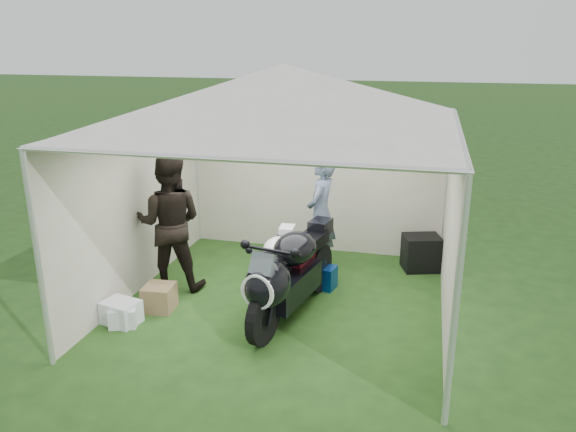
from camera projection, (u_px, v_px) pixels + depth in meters
name	position (u px, v px, depth m)	size (l,w,h in m)	color
ground	(283.00, 302.00, 7.31)	(80.00, 80.00, 0.00)	#1E3D15
canopy_tent	(284.00, 101.00, 6.56)	(5.66, 5.66, 3.00)	silver
motorcycle_white	(276.00, 269.00, 7.11)	(0.48, 1.78, 0.88)	black
motorcycle_black	(289.00, 273.00, 6.70)	(0.76, 2.19, 1.09)	black
paddock_stand	(320.00, 276.00, 7.70)	(0.42, 0.26, 0.31)	#0F40AB
person_dark_jacket	(170.00, 223.00, 7.48)	(0.90, 0.70, 1.86)	black
person_blue_jacket	(321.00, 214.00, 8.13)	(0.62, 0.41, 1.70)	slate
equipment_box	(421.00, 253.00, 8.27)	(0.52, 0.41, 0.52)	black
crate_0	(121.00, 312.00, 6.73)	(0.42, 0.33, 0.28)	silver
crate_1	(160.00, 297.00, 7.06)	(0.36, 0.36, 0.32)	brown
crate_2	(124.00, 316.00, 6.68)	(0.32, 0.26, 0.23)	silver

